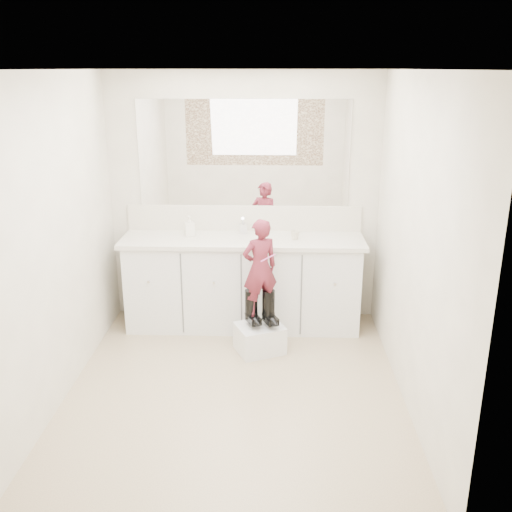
{
  "coord_description": "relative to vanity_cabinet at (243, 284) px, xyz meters",
  "views": [
    {
      "loc": [
        0.29,
        -3.91,
        2.41
      ],
      "look_at": [
        0.14,
        0.65,
        0.9
      ],
      "focal_mm": 40.0,
      "sensor_mm": 36.0,
      "label": 1
    }
  ],
  "objects": [
    {
      "name": "cup",
      "position": [
        0.49,
        -0.04,
        0.51
      ],
      "size": [
        0.09,
        0.09,
        0.08
      ],
      "primitive_type": "imported",
      "rotation": [
        0.0,
        0.0,
        -0.02
      ],
      "color": "beige",
      "rests_on": "countertop"
    },
    {
      "name": "wall_front",
      "position": [
        0.0,
        -2.73,
        0.77
      ],
      "size": [
        2.6,
        0.0,
        2.6
      ],
      "primitive_type": "plane",
      "rotation": [
        -1.57,
        0.0,
        0.0
      ],
      "color": "beige",
      "rests_on": "floor"
    },
    {
      "name": "floor",
      "position": [
        0.0,
        -1.23,
        -0.42
      ],
      "size": [
        3.0,
        3.0,
        0.0
      ],
      "primitive_type": "plane",
      "color": "#8F725E",
      "rests_on": "ground"
    },
    {
      "name": "wall_right",
      "position": [
        1.3,
        -1.23,
        0.78
      ],
      "size": [
        0.0,
        3.0,
        3.0
      ],
      "primitive_type": "plane",
      "rotation": [
        1.57,
        0.0,
        -1.57
      ],
      "color": "beige",
      "rests_on": "floor"
    },
    {
      "name": "dot_panel",
      "position": [
        0.0,
        -2.71,
        1.22
      ],
      "size": [
        2.0,
        0.01,
        1.2
      ],
      "primitive_type": "cube",
      "color": "#472819",
      "rests_on": "wall_front"
    },
    {
      "name": "faucet",
      "position": [
        0.0,
        0.15,
        0.52
      ],
      "size": [
        0.08,
        0.08,
        0.1
      ],
      "primitive_type": "cylinder",
      "color": "silver",
      "rests_on": "countertop"
    },
    {
      "name": "wall_left",
      "position": [
        -1.3,
        -1.23,
        0.78
      ],
      "size": [
        0.0,
        3.0,
        3.0
      ],
      "primitive_type": "plane",
      "rotation": [
        1.57,
        0.0,
        1.57
      ],
      "color": "beige",
      "rests_on": "floor"
    },
    {
      "name": "step_stool",
      "position": [
        0.18,
        -0.56,
        -0.3
      ],
      "size": [
        0.49,
        0.46,
        0.25
      ],
      "primitive_type": "cube",
      "rotation": [
        0.0,
        0.0,
        0.42
      ],
      "color": "silver",
      "rests_on": "floor"
    },
    {
      "name": "boot_right",
      "position": [
        0.25,
        -0.54,
        -0.01
      ],
      "size": [
        0.2,
        0.25,
        0.33
      ],
      "primitive_type": null,
      "rotation": [
        0.0,
        0.0,
        0.42
      ],
      "color": "black",
      "rests_on": "step_stool"
    },
    {
      "name": "soap_bottle",
      "position": [
        -0.51,
        0.06,
        0.56
      ],
      "size": [
        0.11,
        0.11,
        0.19
      ],
      "primitive_type": "imported",
      "rotation": [
        0.0,
        0.0,
        0.32
      ],
      "color": "white",
      "rests_on": "countertop"
    },
    {
      "name": "toddler",
      "position": [
        0.18,
        -0.54,
        0.36
      ],
      "size": [
        0.37,
        0.32,
        0.86
      ],
      "primitive_type": "imported",
      "rotation": [
        0.0,
        0.0,
        3.56
      ],
      "color": "#A4324C",
      "rests_on": "step_stool"
    },
    {
      "name": "ceiling",
      "position": [
        0.0,
        -1.23,
        1.97
      ],
      "size": [
        3.0,
        3.0,
        0.0
      ],
      "primitive_type": "plane",
      "rotation": [
        3.14,
        0.0,
        0.0
      ],
      "color": "white",
      "rests_on": "wall_back"
    },
    {
      "name": "mirror",
      "position": [
        0.0,
        0.26,
        1.22
      ],
      "size": [
        2.0,
        0.02,
        1.0
      ],
      "primitive_type": "cube",
      "color": "white",
      "rests_on": "wall_back"
    },
    {
      "name": "vanity_cabinet",
      "position": [
        0.0,
        0.0,
        0.0
      ],
      "size": [
        2.2,
        0.55,
        0.85
      ],
      "primitive_type": "cube",
      "color": "silver",
      "rests_on": "floor"
    },
    {
      "name": "backsplash",
      "position": [
        0.0,
        0.26,
        0.59
      ],
      "size": [
        2.28,
        0.03,
        0.25
      ],
      "primitive_type": "cube",
      "color": "beige",
      "rests_on": "countertop"
    },
    {
      "name": "boot_left",
      "position": [
        0.1,
        -0.54,
        -0.01
      ],
      "size": [
        0.2,
        0.25,
        0.33
      ],
      "primitive_type": null,
      "rotation": [
        0.0,
        0.0,
        0.42
      ],
      "color": "black",
      "rests_on": "step_stool"
    },
    {
      "name": "toothbrush",
      "position": [
        0.25,
        -0.62,
        0.47
      ],
      "size": [
        0.13,
        0.07,
        0.06
      ],
      "primitive_type": "cylinder",
      "rotation": [
        0.0,
        1.22,
        0.42
      ],
      "color": "#CB4F9C",
      "rests_on": "toddler"
    },
    {
      "name": "countertop",
      "position": [
        0.0,
        -0.01,
        0.45
      ],
      "size": [
        2.28,
        0.58,
        0.04
      ],
      "primitive_type": "cube",
      "color": "beige",
      "rests_on": "vanity_cabinet"
    },
    {
      "name": "wall_back",
      "position": [
        0.0,
        0.27,
        0.77
      ],
      "size": [
        2.6,
        0.0,
        2.6
      ],
      "primitive_type": "plane",
      "rotation": [
        1.57,
        0.0,
        0.0
      ],
      "color": "beige",
      "rests_on": "floor"
    }
  ]
}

